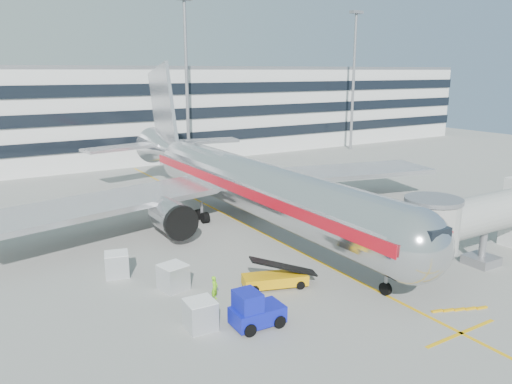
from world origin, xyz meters
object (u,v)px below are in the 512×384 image
belt_loader (275,278)px  cargo_container_right (117,264)px  main_jet (240,181)px  baggage_tug (254,311)px  cargo_container_front (200,314)px  ramp_worker (215,288)px  cargo_container_left (173,277)px

belt_loader → cargo_container_right: bearing=138.6°
main_jet → baggage_tug: size_ratio=16.06×
cargo_container_right → cargo_container_front: 10.51m
belt_loader → cargo_container_right: 11.83m
belt_loader → ramp_worker: 4.55m
baggage_tug → cargo_container_left: size_ratio=1.56×
main_jet → belt_loader: size_ratio=10.46×
main_jet → belt_loader: bearing=-111.1°
main_jet → cargo_container_left: bearing=-136.5°
cargo_container_left → belt_loader: bearing=-28.8°
cargo_container_front → main_jet: bearing=53.7°
baggage_tug → ramp_worker: 4.47m
baggage_tug → cargo_container_front: bearing=152.1°
cargo_container_right → ramp_worker: 8.57m
belt_loader → ramp_worker: bearing=174.6°
ramp_worker → main_jet: bearing=16.1°
belt_loader → baggage_tug: (-4.15, -4.02, 0.37)m
main_jet → ramp_worker: main_jet is taller
main_jet → ramp_worker: 17.88m
ramp_worker → cargo_container_front: bearing=-168.1°
cargo_container_front → cargo_container_right: bearing=100.4°
cargo_container_right → cargo_container_left: bearing=-58.9°
ramp_worker → baggage_tug: bearing=-123.6°
belt_loader → cargo_container_front: (-6.98, -2.52, 0.25)m
cargo_container_front → baggage_tug: bearing=-27.9°
cargo_container_left → cargo_container_front: size_ratio=1.14×
belt_loader → baggage_tug: size_ratio=1.53×
main_jet → baggage_tug: (-9.84, -18.73, -3.22)m
main_jet → cargo_container_right: 16.45m
cargo_container_left → cargo_container_front: (-0.76, -5.95, -0.02)m
main_jet → cargo_container_front: size_ratio=28.59×
cargo_container_right → ramp_worker: size_ratio=1.24×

